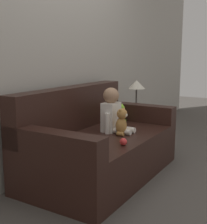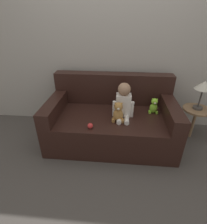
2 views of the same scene
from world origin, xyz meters
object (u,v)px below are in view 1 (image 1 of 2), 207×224
at_px(teddy_bear_brown, 122,122).
at_px(toy_ball, 123,142).
at_px(person_baby, 112,112).
at_px(side_table, 136,98).
at_px(plush_toy_side, 121,114).
at_px(couch, 97,145).

height_order(teddy_bear_brown, toy_ball, teddy_bear_brown).
relative_size(person_baby, side_table, 0.52).
distance_m(plush_toy_side, toy_ball, 0.88).
xyz_separation_m(couch, person_baby, (0.15, -0.08, 0.31)).
bearing_deg(plush_toy_side, side_table, 8.64).
relative_size(plush_toy_side, side_table, 0.25).
xyz_separation_m(person_baby, side_table, (0.99, 0.21, 0.01)).
distance_m(couch, plush_toy_side, 0.59).
xyz_separation_m(plush_toy_side, side_table, (0.59, 0.09, 0.10)).
distance_m(plush_toy_side, side_table, 0.60).
xyz_separation_m(teddy_bear_brown, side_table, (1.05, 0.34, 0.08)).
bearing_deg(couch, side_table, 6.17).
bearing_deg(couch, plush_toy_side, 3.46).
relative_size(couch, person_baby, 3.75).
height_order(person_baby, plush_toy_side, person_baby).
xyz_separation_m(person_baby, plush_toy_side, (0.40, 0.12, -0.10)).
height_order(couch, side_table, couch).
bearing_deg(toy_ball, teddy_bear_brown, 30.31).
bearing_deg(person_baby, teddy_bear_brown, -113.59).
relative_size(couch, teddy_bear_brown, 6.46).
distance_m(couch, person_baby, 0.35).
bearing_deg(teddy_bear_brown, plush_toy_side, 28.85).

